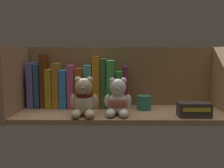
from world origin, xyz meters
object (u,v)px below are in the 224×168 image
object	(u,v)px
book_13	(125,87)
small_product_box	(194,110)
teddy_bear_larger	(84,99)
book_10	(104,83)
book_1	(40,86)
book_2	(45,81)
book_5	(65,88)
book_12	(119,89)
book_0	(34,85)
book_7	(80,87)
book_11	(111,84)
book_9	(97,82)
pillar_candle	(144,103)
book_3	(51,88)
book_4	(58,85)
book_6	(72,86)
teddy_bear_smaller	(118,100)
book_8	(89,86)

from	to	relation	value
book_13	small_product_box	size ratio (longest dim) A/B	1.52
teddy_bear_larger	book_10	bearing A→B (deg)	68.59
book_1	book_2	xyz separation A→B (cm)	(2.41, 0.00, 2.20)
book_5	small_product_box	size ratio (longest dim) A/B	1.40
book_2	book_12	bearing A→B (deg)	0.00
book_0	book_7	distance (cm)	20.97
book_1	book_2	world-z (taller)	book_2
book_11	book_5	bearing A→B (deg)	180.00
teddy_bear_larger	book_9	bearing A→B (deg)	77.92
book_0	pillar_candle	bearing A→B (deg)	-7.03
book_2	book_12	distance (cm)	33.33
book_3	book_9	distance (cm)	20.72
book_1	book_4	bearing A→B (deg)	0.00
book_2	book_5	distance (cm)	9.72
book_1	teddy_bear_larger	size ratio (longest dim) A/B	1.27
book_1	book_3	bearing A→B (deg)	0.00
book_7	teddy_bear_larger	distance (cm)	17.60
pillar_candle	small_product_box	size ratio (longest dim) A/B	0.51
book_3	book_7	bearing A→B (deg)	0.00
small_product_box	book_9	bearing A→B (deg)	155.00
book_5	book_7	xyz separation A→B (cm)	(6.71, 0.00, 0.43)
book_6	pillar_candle	xyz separation A→B (cm)	(31.35, -6.02, -6.35)
pillar_candle	book_1	bearing A→B (deg)	172.56
book_1	small_product_box	bearing A→B (deg)	-15.55
book_6	book_7	distance (cm)	3.50
book_10	small_product_box	distance (cm)	39.98
book_2	book_1	bearing A→B (deg)	180.00
book_6	book_13	size ratio (longest dim) A/B	1.04
book_2	book_6	distance (cm)	12.59
teddy_bear_larger	teddy_bear_smaller	bearing A→B (deg)	7.41
book_1	book_11	world-z (taller)	book_11
book_0	book_1	bearing A→B (deg)	0.00
book_11	pillar_candle	bearing A→B (deg)	-22.89
book_10	book_8	bearing A→B (deg)	180.00
book_4	book_2	bearing A→B (deg)	180.00
book_9	book_5	bearing A→B (deg)	180.00
book_1	book_6	bearing A→B (deg)	0.00
book_13	book_4	bearing A→B (deg)	180.00
book_0	book_10	world-z (taller)	book_10
book_4	book_9	bearing A→B (deg)	0.00
pillar_candle	teddy_bear_smaller	bearing A→B (deg)	-140.21
book_2	teddy_bear_smaller	xyz separation A→B (cm)	(32.52, -15.35, -5.98)
book_11	book_13	xyz separation A→B (cm)	(6.54, 0.00, -1.41)
book_7	book_10	bearing A→B (deg)	0.00
book_2	book_13	size ratio (longest dim) A/B	1.30
book_0	book_6	distance (cm)	17.51
book_12	book_4	bearing A→B (deg)	180.00
book_4	book_11	xyz separation A→B (cm)	(23.58, 0.00, 0.67)
book_5	teddy_bear_smaller	xyz separation A→B (cm)	(23.43, -15.35, -2.56)
book_7	book_10	world-z (taller)	book_10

